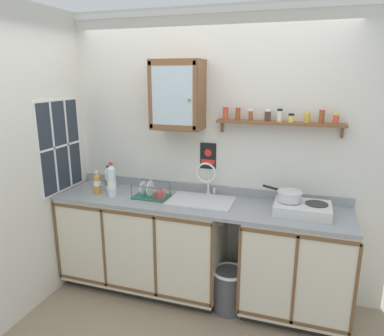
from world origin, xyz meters
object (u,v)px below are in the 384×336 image
(wall_cabinet, at_px, (178,95))
(hot_plate_stove, at_px, (302,208))
(bottle_water_clear_1, at_px, (112,181))
(dish_rack, at_px, (150,194))
(warning_sign, at_px, (208,156))
(saucepan, at_px, (289,195))
(bottle_opaque_white_0, at_px, (109,180))
(trash_bin, at_px, (229,289))
(bottle_juice_amber_2, at_px, (97,183))
(sink, at_px, (202,203))
(mug, at_px, (160,195))

(wall_cabinet, bearing_deg, hot_plate_stove, -7.34)
(hot_plate_stove, height_order, bottle_water_clear_1, bottle_water_clear_1)
(dish_rack, relative_size, warning_sign, 1.30)
(saucepan, relative_size, warning_sign, 1.38)
(bottle_water_clear_1, bearing_deg, saucepan, 4.88)
(bottle_opaque_white_0, height_order, warning_sign, warning_sign)
(saucepan, height_order, bottle_opaque_white_0, bottle_opaque_white_0)
(bottle_opaque_white_0, distance_m, trash_bin, 1.55)
(bottle_juice_amber_2, bearing_deg, warning_sign, 20.18)
(bottle_opaque_white_0, height_order, bottle_juice_amber_2, bottle_opaque_white_0)
(bottle_water_clear_1, relative_size, warning_sign, 1.31)
(sink, xyz_separation_m, dish_rack, (-0.49, -0.05, 0.05))
(saucepan, height_order, trash_bin, saucepan)
(bottle_juice_amber_2, xyz_separation_m, trash_bin, (1.33, -0.05, -0.85))
(saucepan, distance_m, bottle_juice_amber_2, 1.79)
(bottle_opaque_white_0, height_order, wall_cabinet, wall_cabinet)
(saucepan, height_order, bottle_juice_amber_2, bottle_juice_amber_2)
(hot_plate_stove, distance_m, trash_bin, 0.99)
(wall_cabinet, distance_m, trash_bin, 1.81)
(bottle_opaque_white_0, distance_m, bottle_juice_amber_2, 0.13)
(wall_cabinet, bearing_deg, sink, -23.95)
(hot_plate_stove, bearing_deg, trash_bin, -166.35)
(warning_sign, relative_size, trash_bin, 0.62)
(bottle_water_clear_1, height_order, warning_sign, warning_sign)
(saucepan, bearing_deg, dish_rack, -177.61)
(sink, distance_m, wall_cabinet, 1.01)
(bottle_opaque_white_0, bearing_deg, warning_sign, 14.73)
(bottle_water_clear_1, bearing_deg, mug, 6.41)
(sink, relative_size, saucepan, 1.69)
(trash_bin, bearing_deg, saucepan, 19.84)
(warning_sign, bearing_deg, bottle_water_clear_1, -154.52)
(bottle_water_clear_1, relative_size, trash_bin, 0.81)
(wall_cabinet, relative_size, warning_sign, 2.46)
(bottle_opaque_white_0, bearing_deg, bottle_juice_amber_2, -115.18)
(bottle_juice_amber_2, bearing_deg, dish_rack, 6.48)
(warning_sign, distance_m, trash_bin, 1.23)
(saucepan, bearing_deg, hot_plate_stove, -13.15)
(bottle_juice_amber_2, distance_m, mug, 0.65)
(saucepan, height_order, mug, saucepan)
(warning_sign, bearing_deg, bottle_juice_amber_2, -159.82)
(dish_rack, bearing_deg, wall_cabinet, 38.38)
(bottle_opaque_white_0, bearing_deg, bottle_water_clear_1, -49.82)
(hot_plate_stove, height_order, mug, hot_plate_stove)
(trash_bin, bearing_deg, bottle_juice_amber_2, 177.74)
(mug, height_order, warning_sign, warning_sign)
(sink, distance_m, trash_bin, 0.81)
(sink, distance_m, mug, 0.39)
(sink, xyz_separation_m, hot_plate_stove, (0.88, -0.03, 0.06))
(bottle_opaque_white_0, height_order, dish_rack, bottle_opaque_white_0)
(bottle_juice_amber_2, distance_m, trash_bin, 1.58)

